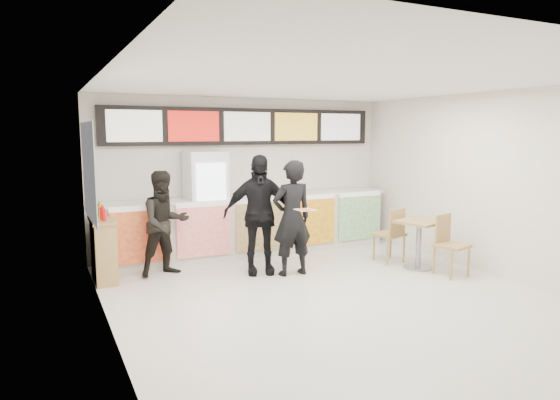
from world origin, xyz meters
TOP-DOWN VIEW (x-y plane):
  - floor at (0.00, 0.00)m, footprint 7.00×7.00m
  - ceiling at (0.00, 0.00)m, footprint 7.00×7.00m
  - wall_back at (0.00, 3.50)m, footprint 6.00×0.00m
  - wall_left at (-3.00, 0.00)m, footprint 0.00×7.00m
  - wall_right at (3.00, 0.00)m, footprint 0.00×7.00m
  - service_counter at (0.00, 3.09)m, footprint 5.56×0.77m
  - menu_board at (0.00, 3.41)m, footprint 5.50×0.14m
  - drinks_fridge at (-0.93, 3.11)m, footprint 0.70×0.67m
  - mirror_panel at (-2.99, 2.45)m, footprint 0.01×2.00m
  - customer_main at (0.01, 1.50)m, footprint 0.69×0.46m
  - customer_left at (-1.86, 2.41)m, footprint 0.94×0.80m
  - customer_mid at (-0.44, 1.83)m, footprint 1.25×0.77m
  - pizza_slice at (0.01, 1.05)m, footprint 0.36×0.36m
  - cafe_table at (2.16, 0.89)m, footprint 0.93×1.76m
  - condiment_ledge at (-2.82, 2.50)m, footprint 0.36×0.89m

SIDE VIEW (x-z plane):
  - floor at x=0.00m, z-range 0.00..0.00m
  - condiment_ledge at x=-2.82m, z-range -0.08..1.10m
  - service_counter at x=0.00m, z-range 0.00..1.14m
  - cafe_table at x=2.16m, z-range 0.08..1.08m
  - customer_left at x=-1.86m, z-range 0.00..1.72m
  - customer_main at x=0.01m, z-range 0.00..1.90m
  - customer_mid at x=-0.44m, z-range 0.00..1.98m
  - drinks_fridge at x=-0.93m, z-range 0.00..2.00m
  - pizza_slice at x=0.01m, z-range 1.15..1.17m
  - wall_back at x=0.00m, z-range -1.50..4.50m
  - wall_left at x=-3.00m, z-range -2.00..5.00m
  - wall_right at x=3.00m, z-range -2.00..5.00m
  - mirror_panel at x=-2.99m, z-range 1.00..2.50m
  - menu_board at x=0.00m, z-range 2.10..2.80m
  - ceiling at x=0.00m, z-range 3.00..3.00m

